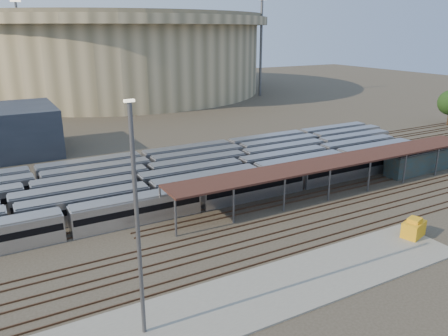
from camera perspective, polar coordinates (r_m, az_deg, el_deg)
ground at (r=59.66m, az=1.39°, el=-7.72°), size 420.00×420.00×0.00m
apron at (r=46.24m, az=5.57°, el=-15.89°), size 50.00×9.00×0.20m
subway_trains at (r=72.78m, az=-9.17°, el=-1.62°), size 118.60×23.90×3.60m
inspection_shed at (r=73.49m, az=14.79°, el=0.81°), size 60.30×6.00×5.30m
empty_tracks at (r=55.81m, az=4.02°, el=-9.56°), size 170.00×9.62×0.18m
stadium at (r=193.84m, az=-13.69°, el=14.55°), size 124.00×124.00×32.50m
floodlight_2 at (r=175.88m, az=4.86°, el=16.06°), size 4.00×1.00×38.40m
floodlight_3 at (r=207.21m, az=-25.01°, el=14.78°), size 4.00×1.00×38.40m
teal_boxcar at (r=89.70m, az=24.46°, el=0.82°), size 17.04×3.64×3.96m
yard_light_pole at (r=36.28m, az=-11.24°, el=-7.27°), size 0.82×0.36×20.47m
yellow_equipment at (r=61.35m, az=23.51°, el=-7.31°), size 3.66×2.85×2.01m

